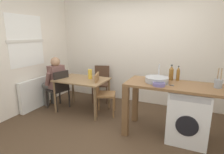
{
  "coord_description": "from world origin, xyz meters",
  "views": [
    {
      "loc": [
        1.21,
        -2.57,
        1.71
      ],
      "look_at": [
        -0.12,
        0.45,
        0.91
      ],
      "focal_mm": 28.67,
      "sensor_mm": 36.0,
      "label": 1
    }
  ],
  "objects_px": {
    "chair_person_seat": "(59,88)",
    "mixing_bowl": "(159,84)",
    "seated_person": "(54,80)",
    "vase": "(90,74)",
    "chair_spare_by_wall": "(101,81)",
    "chair_opposite": "(102,92)",
    "washing_machine": "(188,115)",
    "bottle_squat_brown": "(178,74)",
    "dining_table": "(82,83)",
    "bottle_tall_green": "(171,73)",
    "utensil_crock": "(218,83)"
  },
  "relations": [
    {
      "from": "seated_person",
      "to": "utensil_crock",
      "type": "height_order",
      "value": "utensil_crock"
    },
    {
      "from": "bottle_tall_green",
      "to": "vase",
      "type": "xyz_separation_m",
      "value": [
        -1.7,
        0.11,
        -0.2
      ]
    },
    {
      "from": "utensil_crock",
      "to": "bottle_squat_brown",
      "type": "bearing_deg",
      "value": 159.08
    },
    {
      "from": "dining_table",
      "to": "vase",
      "type": "xyz_separation_m",
      "value": [
        0.15,
        0.1,
        0.2
      ]
    },
    {
      "from": "seated_person",
      "to": "vase",
      "type": "relative_size",
      "value": 5.76
    },
    {
      "from": "dining_table",
      "to": "bottle_squat_brown",
      "type": "relative_size",
      "value": 4.35
    },
    {
      "from": "chair_spare_by_wall",
      "to": "bottle_squat_brown",
      "type": "distance_m",
      "value": 2.11
    },
    {
      "from": "seated_person",
      "to": "bottle_tall_green",
      "type": "height_order",
      "value": "seated_person"
    },
    {
      "from": "chair_opposite",
      "to": "vase",
      "type": "xyz_separation_m",
      "value": [
        -0.33,
        0.07,
        0.34
      ]
    },
    {
      "from": "washing_machine",
      "to": "bottle_tall_green",
      "type": "xyz_separation_m",
      "value": [
        -0.33,
        0.27,
        0.61
      ]
    },
    {
      "from": "dining_table",
      "to": "bottle_tall_green",
      "type": "relative_size",
      "value": 4.13
    },
    {
      "from": "bottle_squat_brown",
      "to": "mixing_bowl",
      "type": "xyz_separation_m",
      "value": [
        -0.24,
        -0.47,
        -0.08
      ]
    },
    {
      "from": "washing_machine",
      "to": "utensil_crock",
      "type": "xyz_separation_m",
      "value": [
        0.37,
        0.05,
        0.56
      ]
    },
    {
      "from": "chair_person_seat",
      "to": "mixing_bowl",
      "type": "bearing_deg",
      "value": -85.34
    },
    {
      "from": "dining_table",
      "to": "chair_person_seat",
      "type": "bearing_deg",
      "value": -167.88
    },
    {
      "from": "chair_person_seat",
      "to": "seated_person",
      "type": "xyz_separation_m",
      "value": [
        -0.16,
        0.04,
        0.16
      ]
    },
    {
      "from": "chair_person_seat",
      "to": "vase",
      "type": "xyz_separation_m",
      "value": [
        0.7,
        0.22,
        0.34
      ]
    },
    {
      "from": "washing_machine",
      "to": "chair_person_seat",
      "type": "bearing_deg",
      "value": 176.56
    },
    {
      "from": "chair_person_seat",
      "to": "vase",
      "type": "relative_size",
      "value": 4.32
    },
    {
      "from": "chair_person_seat",
      "to": "seated_person",
      "type": "bearing_deg",
      "value": 90.0
    },
    {
      "from": "bottle_tall_green",
      "to": "bottle_squat_brown",
      "type": "xyz_separation_m",
      "value": [
        0.11,
        0.01,
        -0.01
      ]
    },
    {
      "from": "bottle_tall_green",
      "to": "mixing_bowl",
      "type": "height_order",
      "value": "bottle_tall_green"
    },
    {
      "from": "utensil_crock",
      "to": "vase",
      "type": "xyz_separation_m",
      "value": [
        -2.4,
        0.33,
        -0.15
      ]
    },
    {
      "from": "chair_opposite",
      "to": "vase",
      "type": "height_order",
      "value": "vase"
    },
    {
      "from": "chair_person_seat",
      "to": "utensil_crock",
      "type": "relative_size",
      "value": 3.0
    },
    {
      "from": "dining_table",
      "to": "washing_machine",
      "type": "height_order",
      "value": "washing_machine"
    },
    {
      "from": "dining_table",
      "to": "vase",
      "type": "height_order",
      "value": "vase"
    },
    {
      "from": "dining_table",
      "to": "vase",
      "type": "bearing_deg",
      "value": 33.69
    },
    {
      "from": "chair_opposite",
      "to": "dining_table",
      "type": "bearing_deg",
      "value": -106.56
    },
    {
      "from": "chair_spare_by_wall",
      "to": "utensil_crock",
      "type": "bearing_deg",
      "value": 141.85
    },
    {
      "from": "chair_person_seat",
      "to": "mixing_bowl",
      "type": "relative_size",
      "value": 4.71
    },
    {
      "from": "chair_spare_by_wall",
      "to": "washing_machine",
      "type": "bearing_deg",
      "value": 137.31
    },
    {
      "from": "chair_opposite",
      "to": "vase",
      "type": "bearing_deg",
      "value": -122.35
    },
    {
      "from": "chair_opposite",
      "to": "washing_machine",
      "type": "bearing_deg",
      "value": 60.23
    },
    {
      "from": "utensil_crock",
      "to": "washing_machine",
      "type": "bearing_deg",
      "value": -171.9
    },
    {
      "from": "washing_machine",
      "to": "bottle_squat_brown",
      "type": "bearing_deg",
      "value": 128.15
    },
    {
      "from": "bottle_tall_green",
      "to": "mixing_bowl",
      "type": "distance_m",
      "value": 0.49
    },
    {
      "from": "vase",
      "to": "chair_spare_by_wall",
      "type": "bearing_deg",
      "value": 96.0
    },
    {
      "from": "bottle_tall_green",
      "to": "chair_spare_by_wall",
      "type": "bearing_deg",
      "value": 156.11
    },
    {
      "from": "chair_spare_by_wall",
      "to": "seated_person",
      "type": "distance_m",
      "value": 1.17
    },
    {
      "from": "seated_person",
      "to": "mixing_bowl",
      "type": "xyz_separation_m",
      "value": [
        2.43,
        -0.4,
        0.28
      ]
    },
    {
      "from": "chair_person_seat",
      "to": "chair_opposite",
      "type": "relative_size",
      "value": 1.0
    },
    {
      "from": "chair_opposite",
      "to": "bottle_squat_brown",
      "type": "bearing_deg",
      "value": 69.25
    },
    {
      "from": "dining_table",
      "to": "chair_opposite",
      "type": "bearing_deg",
      "value": 2.99
    },
    {
      "from": "dining_table",
      "to": "washing_machine",
      "type": "xyz_separation_m",
      "value": [
        2.18,
        -0.28,
        -0.21
      ]
    },
    {
      "from": "bottle_squat_brown",
      "to": "chair_spare_by_wall",
      "type": "bearing_deg",
      "value": 157.6
    },
    {
      "from": "chair_person_seat",
      "to": "chair_opposite",
      "type": "distance_m",
      "value": 1.04
    },
    {
      "from": "utensil_crock",
      "to": "vase",
      "type": "height_order",
      "value": "utensil_crock"
    },
    {
      "from": "dining_table",
      "to": "mixing_bowl",
      "type": "xyz_separation_m",
      "value": [
        1.73,
        -0.48,
        0.31
      ]
    },
    {
      "from": "bottle_tall_green",
      "to": "utensil_crock",
      "type": "bearing_deg",
      "value": -17.14
    }
  ]
}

